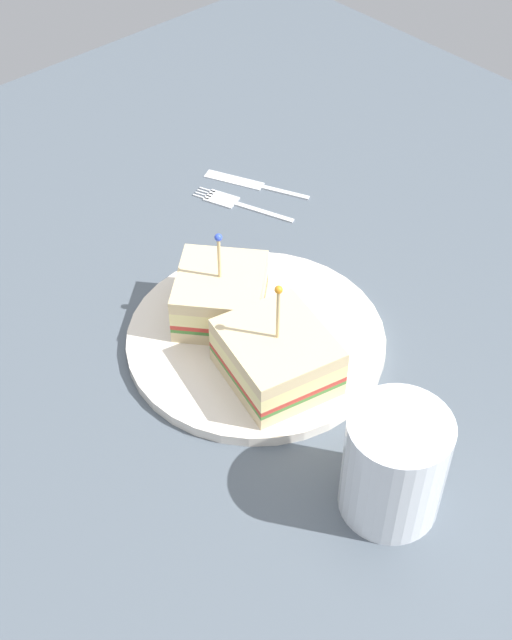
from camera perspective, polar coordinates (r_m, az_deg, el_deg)
ground_plane at (r=81.81cm, az=0.00°, el=-2.04°), size 116.20×116.20×2.00cm
plate at (r=80.70cm, az=0.00°, el=-1.29°), size 24.09×24.09×1.08cm
sandwich_half_front at (r=75.07cm, az=1.39°, el=-2.42°), size 10.34×11.09×10.70cm
sandwich_half_back at (r=80.67cm, az=-2.34°, el=1.61°), size 11.59×11.55×9.75cm
drink_glass at (r=67.19cm, az=9.05°, el=-9.57°), size 7.91×7.91×9.76cm
fork at (r=97.34cm, az=-1.54°, el=7.78°), size 5.41×11.70×0.35cm
knife at (r=100.15cm, az=-0.36°, el=8.99°), size 6.38×11.89×0.35cm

